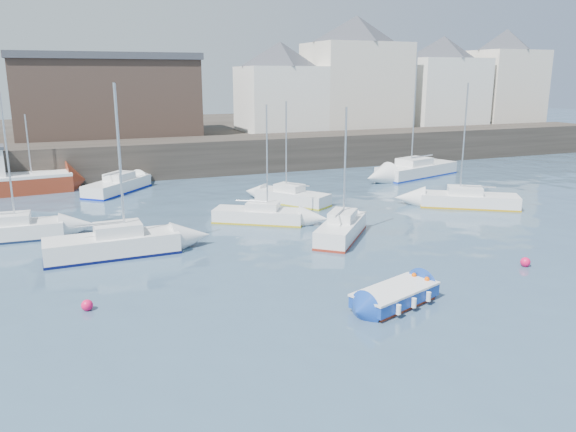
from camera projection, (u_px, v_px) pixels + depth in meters
name	position (u px, v px, depth m)	size (l,w,h in m)	color
water	(427.00, 345.00, 18.09)	(220.00, 220.00, 0.00)	#2D4760
quay_wall	(190.00, 157.00, 49.21)	(90.00, 5.00, 3.00)	#28231E
land_strip	(157.00, 137.00, 65.42)	(90.00, 32.00, 2.80)	#28231E
bldg_east_a	(356.00, 72.00, 60.96)	(13.36, 13.36, 11.80)	beige
bldg_east_b	(442.00, 80.00, 64.72)	(11.88, 11.88, 9.95)	white
bldg_east_c	(503.00, 76.00, 67.85)	(11.14, 11.14, 10.95)	beige
bldg_east_d	(280.00, 86.00, 57.60)	(11.14, 11.14, 8.95)	white
warehouse	(107.00, 95.00, 52.98)	(16.40, 10.40, 7.60)	#3D2D26
blue_dinghy	(395.00, 295.00, 21.17)	(3.92, 2.68, 0.69)	maroon
fishing_boat	(3.00, 179.00, 40.86)	(8.90, 4.08, 5.71)	maroon
sailboat_a	(113.00, 244.00, 26.93)	(6.31, 2.20, 8.13)	white
sailboat_b	(259.00, 215.00, 33.07)	(5.41, 4.29, 6.86)	white
sailboat_c	(341.00, 229.00, 29.82)	(4.68, 5.04, 6.87)	white
sailboat_d	(469.00, 200.00, 36.95)	(6.33, 5.10, 7.98)	white
sailboat_e	(5.00, 231.00, 29.54)	(6.03, 2.13, 7.67)	white
sailboat_f	(292.00, 197.00, 37.85)	(4.29, 5.27, 6.79)	white
sailboat_g	(416.00, 170.00, 48.09)	(8.51, 4.98, 10.26)	white
sailboat_h	(118.00, 185.00, 41.62)	(5.46, 5.94, 7.89)	white
buoy_near	(88.00, 310.00, 20.80)	(0.43, 0.43, 0.43)	#F41151
buoy_mid	(525.00, 266.00, 25.55)	(0.44, 0.44, 0.44)	#F41151
buoy_far	(271.00, 216.00, 34.74)	(0.35, 0.35, 0.35)	#F41151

